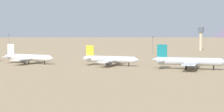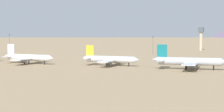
{
  "view_description": "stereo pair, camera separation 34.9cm",
  "coord_description": "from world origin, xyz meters",
  "px_view_note": "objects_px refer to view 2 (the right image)",
  "views": [
    {
      "loc": [
        104.59,
        -195.14,
        23.4
      ],
      "look_at": [
        1.27,
        34.09,
        6.0
      ],
      "focal_mm": 65.46,
      "sensor_mm": 36.0,
      "label": 1
    },
    {
      "loc": [
        104.9,
        -194.99,
        23.4
      ],
      "look_at": [
        1.27,
        34.09,
        6.0
      ],
      "focal_mm": 65.46,
      "sensor_mm": 36.0,
      "label": 2
    }
  ],
  "objects_px": {
    "parked_jet_teal_4": "(188,61)",
    "control_tower": "(201,36)",
    "light_pole_west": "(153,44)",
    "parked_jet_yellow_3": "(110,59)",
    "light_pole_mid": "(9,41)",
    "parked_jet_white_2": "(28,57)"
  },
  "relations": [
    {
      "from": "parked_jet_teal_4",
      "to": "control_tower",
      "type": "xyz_separation_m",
      "value": [
        -35.02,
        196.48,
        9.93
      ]
    },
    {
      "from": "parked_jet_yellow_3",
      "to": "light_pole_west",
      "type": "relative_size",
      "value": 2.42
    },
    {
      "from": "light_pole_mid",
      "to": "parked_jet_yellow_3",
      "type": "bearing_deg",
      "value": -34.49
    },
    {
      "from": "light_pole_west",
      "to": "parked_jet_teal_4",
      "type": "bearing_deg",
      "value": -62.73
    },
    {
      "from": "light_pole_west",
      "to": "control_tower",
      "type": "bearing_deg",
      "value": 72.26
    },
    {
      "from": "parked_jet_yellow_3",
      "to": "light_pole_west",
      "type": "xyz_separation_m",
      "value": [
        -10.9,
        115.13,
        4.91
      ]
    },
    {
      "from": "parked_jet_teal_4",
      "to": "light_pole_mid",
      "type": "bearing_deg",
      "value": 143.12
    },
    {
      "from": "parked_jet_yellow_3",
      "to": "parked_jet_teal_4",
      "type": "xyz_separation_m",
      "value": [
        49.49,
        -2.04,
        0.49
      ]
    },
    {
      "from": "control_tower",
      "to": "light_pole_mid",
      "type": "relative_size",
      "value": 1.47
    },
    {
      "from": "parked_jet_white_2",
      "to": "light_pole_mid",
      "type": "relative_size",
      "value": 2.33
    },
    {
      "from": "parked_jet_yellow_3",
      "to": "light_pole_mid",
      "type": "distance_m",
      "value": 204.31
    },
    {
      "from": "light_pole_west",
      "to": "light_pole_mid",
      "type": "relative_size",
      "value": 0.95
    },
    {
      "from": "parked_jet_white_2",
      "to": "control_tower",
      "type": "distance_m",
      "value": 215.04
    },
    {
      "from": "parked_jet_yellow_3",
      "to": "parked_jet_teal_4",
      "type": "height_order",
      "value": "parked_jet_teal_4"
    },
    {
      "from": "parked_jet_white_2",
      "to": "light_pole_mid",
      "type": "height_order",
      "value": "light_pole_mid"
    },
    {
      "from": "parked_jet_teal_4",
      "to": "light_pole_west",
      "type": "bearing_deg",
      "value": 108.77
    },
    {
      "from": "light_pole_mid",
      "to": "light_pole_west",
      "type": "bearing_deg",
      "value": -0.19
    },
    {
      "from": "control_tower",
      "to": "light_pole_west",
      "type": "distance_m",
      "value": 83.45
    },
    {
      "from": "control_tower",
      "to": "parked_jet_yellow_3",
      "type": "bearing_deg",
      "value": -94.26
    },
    {
      "from": "control_tower",
      "to": "light_pole_west",
      "type": "xyz_separation_m",
      "value": [
        -25.37,
        -79.31,
        -5.51
      ]
    },
    {
      "from": "control_tower",
      "to": "parked_jet_teal_4",
      "type": "bearing_deg",
      "value": -79.89
    },
    {
      "from": "light_pole_west",
      "to": "light_pole_mid",
      "type": "bearing_deg",
      "value": 179.81
    }
  ]
}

